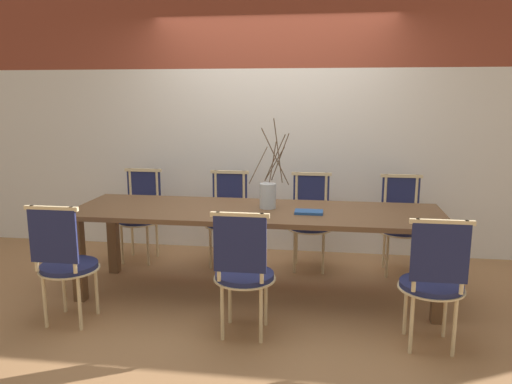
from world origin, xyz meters
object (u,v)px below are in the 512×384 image
dining_table (256,219)px  chair_far_center (310,218)px  vase_centerpiece (268,194)px  chair_near_center (433,279)px  book_stack (309,212)px

dining_table → chair_far_center: (0.43, 0.76, -0.17)m
vase_centerpiece → dining_table: bearing=-141.9°
chair_near_center → vase_centerpiece: (-1.21, 0.83, 0.37)m
chair_near_center → chair_far_center: (-0.87, 1.52, 0.00)m
dining_table → vase_centerpiece: bearing=38.1°
dining_table → chair_near_center: size_ratio=3.29×
chair_near_center → book_stack: chair_near_center is taller
dining_table → book_stack: (0.44, -0.07, 0.10)m
vase_centerpiece → chair_near_center: bearing=-34.6°
vase_centerpiece → book_stack: size_ratio=3.34×
book_stack → dining_table: bearing=170.9°
book_stack → vase_centerpiece: bearing=157.8°
vase_centerpiece → book_stack: 0.40m
dining_table → vase_centerpiece: vase_centerpiece is taller
chair_far_center → book_stack: chair_far_center is taller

